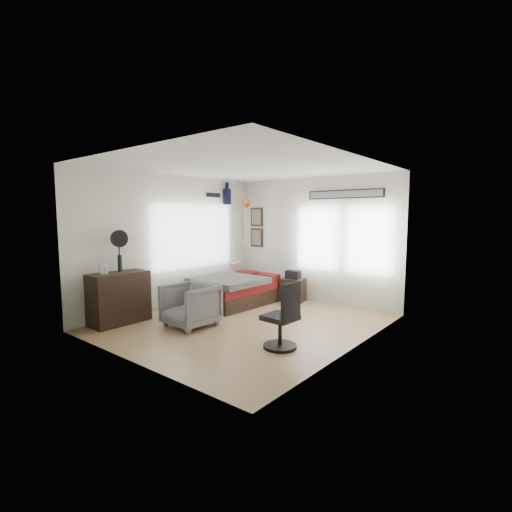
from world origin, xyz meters
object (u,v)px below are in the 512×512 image
object	(u,v)px
nightstand	(293,290)
task_chair	(283,322)
bed	(235,290)
dresser	(119,298)
armchair	(190,305)

from	to	relation	value
nightstand	task_chair	xyz separation A→B (m)	(1.52, -2.56, 0.14)
bed	dresser	xyz separation A→B (m)	(-0.58, -2.37, 0.17)
dresser	nightstand	size ratio (longest dim) A/B	1.98
bed	task_chair	world-z (taller)	task_chair
bed	armchair	world-z (taller)	armchair
armchair	nightstand	xyz separation A→B (m)	(0.33, 2.67, -0.11)
dresser	armchair	distance (m)	1.30
dresser	task_chair	world-z (taller)	task_chair
dresser	nightstand	world-z (taller)	dresser
bed	nightstand	size ratio (longest dim) A/B	3.71
armchair	nightstand	size ratio (longest dim) A/B	1.59
bed	dresser	world-z (taller)	dresser
task_chair	bed	bearing A→B (deg)	148.54
bed	armchair	bearing A→B (deg)	-70.65
bed	task_chair	bearing A→B (deg)	-31.95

